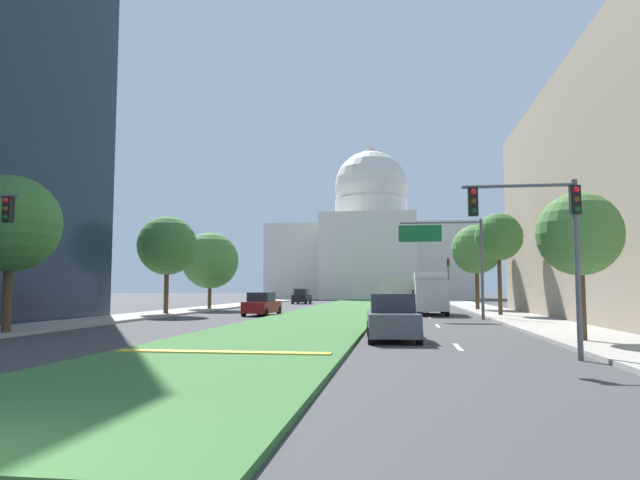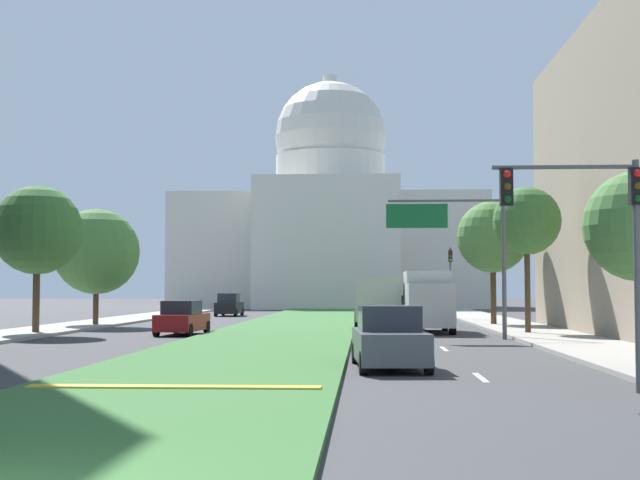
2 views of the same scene
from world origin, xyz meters
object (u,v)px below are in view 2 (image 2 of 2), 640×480
at_px(street_tree_left_mid, 37,230).
at_px(sedan_distant, 409,311).
at_px(capitol_building, 330,225).
at_px(box_truck_delivery, 428,300).
at_px(city_bus, 377,297).
at_px(traffic_light_far_right, 450,274).
at_px(sedan_lead_stopped, 389,339).
at_px(overhead_guide_sign, 459,237).
at_px(street_tree_right_far, 493,237).
at_px(sedan_far_horizon, 229,305).
at_px(street_tree_right_mid, 527,221).
at_px(traffic_light_near_right, 598,222).
at_px(street_tree_left_far, 96,252).
at_px(sedan_midblock, 182,319).
at_px(street_tree_right_near, 640,227).

relative_size(street_tree_left_mid, sedan_distant, 1.71).
bearing_deg(capitol_building, box_truck_delivery, -82.87).
bearing_deg(city_bus, box_truck_delivery, -70.32).
distance_m(traffic_light_far_right, sedan_lead_stopped, 39.00).
height_order(overhead_guide_sign, street_tree_right_far, street_tree_right_far).
xyz_separation_m(overhead_guide_sign, sedan_lead_stopped, (-3.58, -14.93, -3.80)).
relative_size(street_tree_left_mid, sedan_far_horizon, 1.74).
bearing_deg(overhead_guide_sign, street_tree_right_mid, 44.02).
bearing_deg(box_truck_delivery, traffic_light_near_right, -85.84).
bearing_deg(street_tree_right_far, capitol_building, 102.84).
bearing_deg(traffic_light_near_right, street_tree_left_mid, 132.59).
bearing_deg(capitol_building, sedan_far_horizon, -101.78).
bearing_deg(traffic_light_near_right, street_tree_left_far, 123.14).
distance_m(street_tree_right_far, sedan_lead_stopped, 29.88).
xyz_separation_m(capitol_building, sedan_midblock, (-4.85, -62.97, -9.00)).
bearing_deg(street_tree_right_near, city_bus, 103.29).
distance_m(sedan_far_horizon, city_bus, 22.39).
bearing_deg(street_tree_left_mid, city_bus, 32.39).
bearing_deg(city_bus, sedan_distant, 59.78).
relative_size(sedan_lead_stopped, sedan_far_horizon, 1.11).
relative_size(street_tree_left_mid, sedan_midblock, 1.69).
xyz_separation_m(traffic_light_near_right, street_tree_right_far, (2.49, 34.42, 1.59)).
relative_size(traffic_light_near_right, traffic_light_far_right, 1.00).
xyz_separation_m(street_tree_right_far, sedan_lead_stopped, (-7.03, -28.69, -4.54)).
bearing_deg(sedan_lead_stopped, street_tree_right_far, 76.24).
bearing_deg(sedan_lead_stopped, street_tree_left_mid, 133.85).
height_order(street_tree_left_mid, street_tree_right_far, street_tree_right_far).
bearing_deg(street_tree_right_near, sedan_lead_stopped, 173.27).
relative_size(box_truck_delivery, city_bus, 0.58).
height_order(capitol_building, overhead_guide_sign, capitol_building).
xyz_separation_m(street_tree_left_far, sedan_far_horizon, (4.92, 20.43, -3.63)).
xyz_separation_m(traffic_light_near_right, street_tree_right_near, (2.38, 4.91, 0.23)).
height_order(street_tree_right_far, sedan_lead_stopped, street_tree_right_far).
bearing_deg(traffic_light_near_right, sedan_far_horizon, 107.19).
relative_size(sedan_lead_stopped, sedan_distant, 1.09).
bearing_deg(sedan_midblock, box_truck_delivery, 14.78).
bearing_deg(overhead_guide_sign, sedan_lead_stopped, -103.49).
bearing_deg(sedan_lead_stopped, traffic_light_near_right, -51.61).
relative_size(street_tree_right_mid, city_bus, 0.66).
relative_size(traffic_light_near_right, street_tree_right_far, 0.69).
xyz_separation_m(traffic_light_near_right, sedan_distant, (-2.44, 37.79, -2.95)).
bearing_deg(sedan_midblock, capitol_building, 85.60).
xyz_separation_m(capitol_building, sedan_distant, (6.99, -48.93, -8.94)).
distance_m(street_tree_right_mid, sedan_distant, 15.28).
relative_size(traffic_light_near_right, street_tree_left_mid, 0.70).
relative_size(traffic_light_far_right, street_tree_right_near, 0.93).
bearing_deg(street_tree_right_far, street_tree_left_mid, -155.39).
distance_m(overhead_guide_sign, street_tree_right_near, 16.11).
height_order(street_tree_left_mid, sedan_distant, street_tree_left_mid).
xyz_separation_m(traffic_light_far_right, street_tree_right_mid, (1.87, -20.07, 2.28)).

